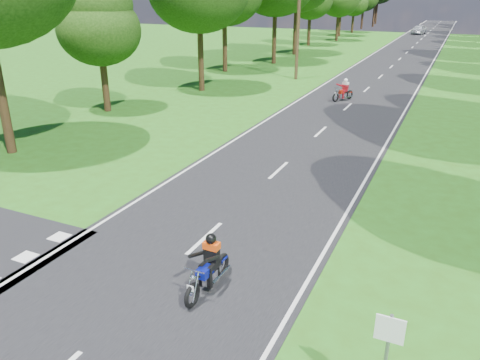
% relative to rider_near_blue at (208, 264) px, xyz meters
% --- Properties ---
extents(ground, '(160.00, 160.00, 0.00)m').
position_rel_rider_near_blue_xyz_m(ground, '(-1.28, 0.14, -0.72)').
color(ground, '#295814').
rests_on(ground, ground).
extents(main_road, '(7.00, 140.00, 0.02)m').
position_rel_rider_near_blue_xyz_m(main_road, '(-1.28, 50.14, -0.71)').
color(main_road, black).
rests_on(main_road, ground).
extents(road_markings, '(7.40, 140.00, 0.01)m').
position_rel_rider_near_blue_xyz_m(road_markings, '(-1.42, 48.27, -0.69)').
color(road_markings, silver).
rests_on(road_markings, main_road).
extents(telegraph_pole, '(1.20, 0.26, 8.00)m').
position_rel_rider_near_blue_xyz_m(telegraph_pole, '(-7.28, 28.14, 3.35)').
color(telegraph_pole, '#382616').
rests_on(telegraph_pole, ground).
extents(road_sign, '(0.45, 0.07, 2.00)m').
position_rel_rider_near_blue_xyz_m(road_sign, '(4.22, -1.87, 0.62)').
color(road_sign, slate).
rests_on(road_sign, ground).
extents(rider_near_blue, '(0.60, 1.69, 1.40)m').
position_rel_rider_near_blue_xyz_m(rider_near_blue, '(0.00, 0.00, 0.00)').
color(rider_near_blue, '#0C168E').
rests_on(rider_near_blue, main_road).
extents(rider_far_red, '(1.23, 1.75, 1.39)m').
position_rel_rider_near_blue_xyz_m(rider_far_red, '(-2.00, 21.79, -0.00)').
color(rider_far_red, '#B51E0D').
rests_on(rider_far_red, main_road).
extents(distant_car, '(2.42, 4.57, 1.48)m').
position_rel_rider_near_blue_xyz_m(distant_car, '(-2.54, 77.17, 0.04)').
color(distant_car, silver).
rests_on(distant_car, main_road).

